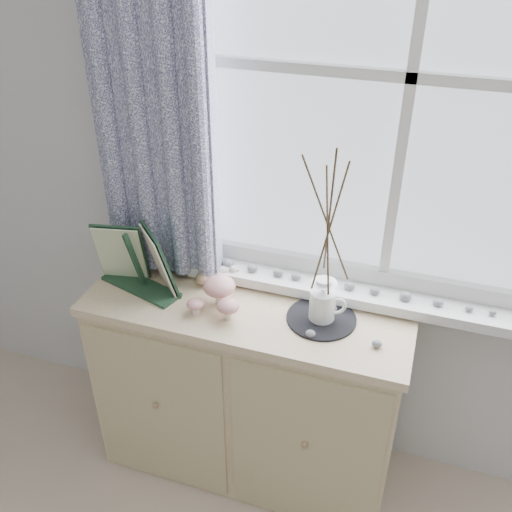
# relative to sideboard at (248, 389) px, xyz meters

# --- Properties ---
(sideboard) EXTENTS (1.20, 0.45, 0.85)m
(sideboard) POSITION_rel_sideboard_xyz_m (0.00, 0.00, 0.00)
(sideboard) COLOR beige
(sideboard) RESTS_ON ground
(botanical_book) EXTENTS (0.41, 0.23, 0.27)m
(botanical_book) POSITION_rel_sideboard_xyz_m (-0.42, -0.05, 0.56)
(botanical_book) COLOR #1C3B26
(botanical_book) RESTS_ON sideboard
(toadstool_cluster) EXTENTS (0.19, 0.17, 0.11)m
(toadstool_cluster) POSITION_rel_sideboard_xyz_m (-0.09, -0.04, 0.49)
(toadstool_cluster) COLOR white
(toadstool_cluster) RESTS_ON sideboard
(wooden_eggs) EXTENTS (0.10, 0.12, 0.08)m
(wooden_eggs) POSITION_rel_sideboard_xyz_m (-0.22, 0.11, 0.46)
(wooden_eggs) COLOR tan
(wooden_eggs) RESTS_ON sideboard
(songbird_figurine) EXTENTS (0.14, 0.08, 0.07)m
(songbird_figurine) POSITION_rel_sideboard_xyz_m (-0.14, 0.12, 0.46)
(songbird_figurine) COLOR white
(songbird_figurine) RESTS_ON sideboard
(crocheted_doily) EXTENTS (0.25, 0.25, 0.01)m
(crocheted_doily) POSITION_rel_sideboard_xyz_m (0.27, 0.01, 0.43)
(crocheted_doily) COLOR black
(crocheted_doily) RESTS_ON sideboard
(twig_pitcher) EXTENTS (0.32, 0.32, 0.69)m
(twig_pitcher) POSITION_rel_sideboard_xyz_m (0.27, 0.01, 0.82)
(twig_pitcher) COLOR white
(twig_pitcher) RESTS_ON crocheted_doily
(sideboard_pebbles) EXTENTS (0.33, 0.23, 0.02)m
(sideboard_pebbles) POSITION_rel_sideboard_xyz_m (0.30, 0.00, 0.44)
(sideboard_pebbles) COLOR gray
(sideboard_pebbles) RESTS_ON sideboard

